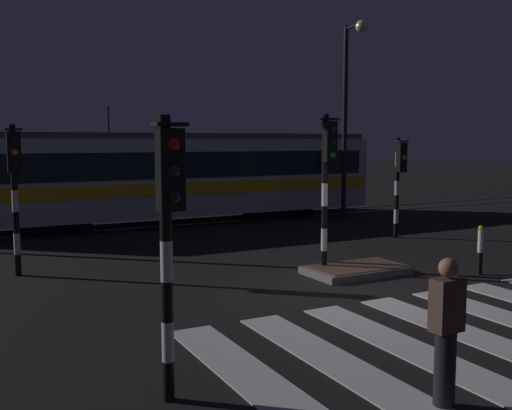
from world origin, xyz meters
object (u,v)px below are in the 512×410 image
at_px(traffic_light_corner_near_left, 169,216).
at_px(bollard_island_edge, 480,250).
at_px(traffic_light_median_centre, 327,169).
at_px(tram, 174,175).
at_px(traffic_light_corner_far_left, 14,177).
at_px(traffic_light_corner_far_right, 399,172).
at_px(pedestrian_waiting_at_kerb, 446,331).
at_px(street_lamp_trackside_right, 349,97).

xyz_separation_m(traffic_light_corner_near_left, bollard_island_edge, (8.37, 2.94, -1.61)).
relative_size(traffic_light_median_centre, tram, 0.23).
height_order(traffic_light_corner_far_left, bollard_island_edge, traffic_light_corner_far_left).
height_order(traffic_light_median_centre, traffic_light_corner_near_left, traffic_light_median_centre).
distance_m(traffic_light_median_centre, traffic_light_corner_far_right, 5.66).
bearing_deg(traffic_light_corner_far_right, traffic_light_corner_near_left, -143.06).
height_order(traffic_light_corner_near_left, bollard_island_edge, traffic_light_corner_near_left).
distance_m(pedestrian_waiting_at_kerb, bollard_island_edge, 7.25).
relative_size(traffic_light_corner_near_left, tram, 0.21).
height_order(traffic_light_corner_far_left, traffic_light_corner_far_right, traffic_light_corner_far_left).
distance_m(street_lamp_trackside_right, bollard_island_edge, 10.08).
distance_m(traffic_light_corner_far_right, bollard_island_edge, 5.25).
height_order(traffic_light_corner_far_right, tram, tram).
xyz_separation_m(traffic_light_corner_far_left, bollard_island_edge, (9.14, -4.69, -1.65)).
height_order(tram, pedestrian_waiting_at_kerb, tram).
bearing_deg(traffic_light_median_centre, pedestrian_waiting_at_kerb, -113.62).
xyz_separation_m(traffic_light_corner_near_left, traffic_light_corner_far_right, (10.17, 7.65, -0.13)).
xyz_separation_m(traffic_light_corner_far_left, traffic_light_median_centre, (6.15, -2.99, 0.15)).
bearing_deg(traffic_light_median_centre, bollard_island_edge, -29.58).
xyz_separation_m(traffic_light_corner_far_left, traffic_light_corner_near_left, (0.77, -7.63, -0.04)).
distance_m(traffic_light_corner_far_left, traffic_light_median_centre, 6.84).
height_order(traffic_light_corner_far_left, street_lamp_trackside_right, street_lamp_trackside_right).
xyz_separation_m(street_lamp_trackside_right, tram, (-6.01, 2.37, -2.84)).
height_order(traffic_light_corner_far_right, street_lamp_trackside_right, street_lamp_trackside_right).
relative_size(traffic_light_corner_far_right, bollard_island_edge, 2.78).
distance_m(traffic_light_corner_far_left, bollard_island_edge, 10.41).
xyz_separation_m(traffic_light_corner_near_left, pedestrian_waiting_at_kerb, (2.68, -1.54, -1.29)).
distance_m(traffic_light_median_centre, traffic_light_corner_near_left, 7.11).
relative_size(traffic_light_corner_far_right, pedestrian_waiting_at_kerb, 1.80).
height_order(traffic_light_corner_near_left, street_lamp_trackside_right, street_lamp_trackside_right).
bearing_deg(street_lamp_trackside_right, traffic_light_corner_far_left, -161.32).
height_order(traffic_light_median_centre, traffic_light_corner_far_right, traffic_light_median_centre).
bearing_deg(traffic_light_corner_near_left, traffic_light_median_centre, 40.75).
height_order(traffic_light_median_centre, bollard_island_edge, traffic_light_median_centre).
height_order(tram, bollard_island_edge, tram).
bearing_deg(traffic_light_corner_near_left, street_lamp_trackside_right, 46.04).
distance_m(traffic_light_corner_far_right, tram, 8.08).
relative_size(traffic_light_corner_far_left, pedestrian_waiting_at_kerb, 1.95).
distance_m(traffic_light_corner_near_left, bollard_island_edge, 9.02).
relative_size(traffic_light_corner_far_right, tram, 0.20).
xyz_separation_m(traffic_light_median_centre, pedestrian_waiting_at_kerb, (-2.70, -6.18, -1.48)).
distance_m(traffic_light_median_centre, street_lamp_trackside_right, 9.48).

